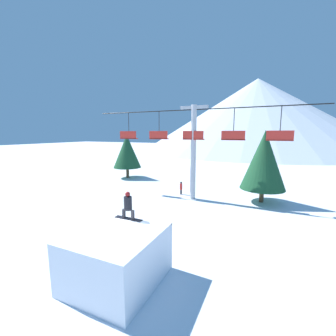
{
  "coord_description": "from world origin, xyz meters",
  "views": [
    {
      "loc": [
        5.35,
        -6.56,
        5.75
      ],
      "look_at": [
        0.2,
        4.61,
        3.83
      ],
      "focal_mm": 24.0,
      "sensor_mm": 36.0,
      "label": 1
    }
  ],
  "objects": [
    {
      "name": "ground_plane",
      "position": [
        0.0,
        0.0,
        0.0
      ],
      "size": [
        220.0,
        220.0,
        0.0
      ],
      "primitive_type": "plane",
      "color": "white"
    },
    {
      "name": "mountain_ridge",
      "position": [
        0.0,
        75.72,
        11.71
      ],
      "size": [
        74.85,
        74.85,
        23.42
      ],
      "color": "silver",
      "rests_on": "ground_plane"
    },
    {
      "name": "snow_ramp",
      "position": [
        0.2,
        -0.09,
        1.02
      ],
      "size": [
        3.14,
        3.42,
        2.03
      ],
      "color": "white",
      "rests_on": "ground_plane"
    },
    {
      "name": "snowboarder",
      "position": [
        -0.15,
        1.22,
        2.63
      ],
      "size": [
        1.32,
        0.35,
        1.23
      ],
      "color": "black",
      "rests_on": "snow_ramp"
    },
    {
      "name": "chairlift",
      "position": [
        -0.71,
        11.76,
        4.83
      ],
      "size": [
        19.26,
        0.46,
        8.07
      ],
      "color": "#B2B2B7",
      "rests_on": "ground_plane"
    },
    {
      "name": "pine_tree_near",
      "position": [
        4.85,
        13.29,
        3.56
      ],
      "size": [
        3.59,
        3.59,
        6.0
      ],
      "color": "#4C3823",
      "rests_on": "ground_plane"
    },
    {
      "name": "pine_tree_far",
      "position": [
        -11.48,
        17.4,
        3.43
      ],
      "size": [
        3.53,
        3.53,
        5.56
      ],
      "color": "#4C3823",
      "rests_on": "ground_plane"
    },
    {
      "name": "distant_skier",
      "position": [
        -2.16,
        12.69,
        0.67
      ],
      "size": [
        0.24,
        0.24,
        1.23
      ],
      "color": "black",
      "rests_on": "ground_plane"
    }
  ]
}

